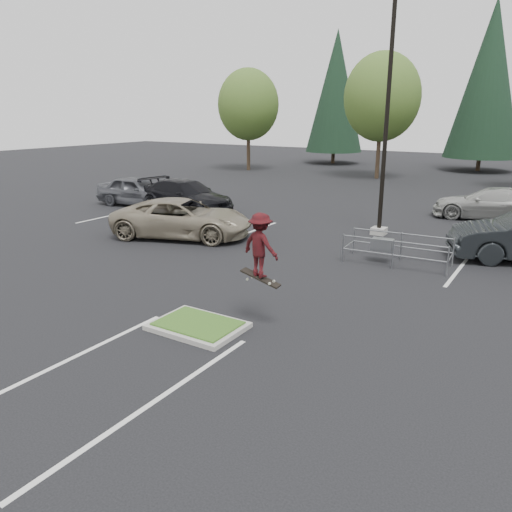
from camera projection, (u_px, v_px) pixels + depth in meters
The scene contains 14 objects.
ground at pixel (198, 328), 12.34m from camera, with size 120.00×120.00×0.00m, color black.
grass_median at pixel (198, 326), 12.32m from camera, with size 2.20×1.60×0.16m.
stall_lines at pixel (273, 261), 17.93m from camera, with size 22.62×17.60×0.01m.
light_pole at pixel (386, 127), 20.57m from camera, with size 0.70×0.60×10.12m.
decid_a at pixel (248, 107), 44.41m from camera, with size 5.44×5.44×8.91m.
decid_b at pixel (382, 100), 38.55m from camera, with size 5.89×5.89×9.64m.
conif_a at pixel (336, 92), 50.04m from camera, with size 5.72×5.72×13.00m.
conif_b at pixel (489, 79), 43.08m from camera, with size 6.38×6.38×14.50m.
cart_corral at pixel (386, 245), 17.57m from camera, with size 3.66×1.52×1.02m.
skateboarder at pixel (261, 246), 11.96m from camera, with size 1.11×0.76×1.79m.
car_l_tan at pixel (180, 218), 21.13m from camera, with size 2.71×5.87×1.63m, color gray.
car_l_black at pixel (185, 196), 26.57m from camera, with size 2.37×5.83×1.69m, color black.
car_l_grey at pixel (138, 191), 28.36m from camera, with size 1.96×4.87×1.66m, color #4C4E54.
car_far_silver at pixel (493, 204), 24.61m from camera, with size 2.23×5.47×1.59m, color #A8A9A3.
Camera 1 is at (7.26, -8.84, 5.16)m, focal length 35.00 mm.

